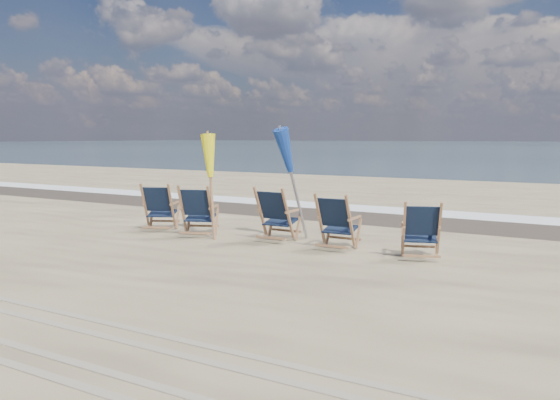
% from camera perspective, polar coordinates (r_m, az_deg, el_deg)
% --- Properties ---
extents(surf_foam, '(200.00, 1.40, 0.01)m').
position_cam_1_polar(surf_foam, '(15.50, 11.08, -1.02)').
color(surf_foam, silver).
rests_on(surf_foam, ground).
extents(wet_sand_strip, '(200.00, 2.60, 0.00)m').
position_cam_1_polar(wet_sand_strip, '(14.10, 9.17, -1.74)').
color(wet_sand_strip, '#42362A').
rests_on(wet_sand_strip, ground).
extents(tire_tracks, '(80.00, 1.30, 0.01)m').
position_cam_1_polar(tire_tracks, '(6.26, -23.60, -12.87)').
color(tire_tracks, gray).
rests_on(tire_tracks, ground).
extents(beach_chair_0, '(0.93, 0.97, 1.06)m').
position_cam_1_polar(beach_chair_0, '(11.89, -11.25, -0.76)').
color(beach_chair_0, black).
rests_on(beach_chair_0, ground).
extents(beach_chair_1, '(0.92, 0.97, 1.08)m').
position_cam_1_polar(beach_chair_1, '(11.06, -7.23, -1.19)').
color(beach_chair_1, black).
rests_on(beach_chair_1, ground).
extents(beach_chair_2, '(0.70, 0.79, 1.09)m').
position_cam_1_polar(beach_chair_2, '(10.34, 0.82, -1.65)').
color(beach_chair_2, black).
rests_on(beach_chair_2, ground).
extents(beach_chair_3, '(0.68, 0.76, 1.05)m').
position_cam_1_polar(beach_chair_3, '(9.65, 7.34, -2.43)').
color(beach_chair_3, black).
rests_on(beach_chair_3, ground).
extents(beach_chair_4, '(0.85, 0.89, 1.00)m').
position_cam_1_polar(beach_chair_4, '(9.28, 16.31, -3.14)').
color(beach_chair_4, black).
rests_on(beach_chair_4, ground).
extents(umbrella_yellow, '(0.30, 0.30, 2.07)m').
position_cam_1_polar(umbrella_yellow, '(10.86, -7.22, 4.05)').
color(umbrella_yellow, '#946542').
rests_on(umbrella_yellow, ground).
extents(umbrella_blue, '(0.30, 0.30, 2.29)m').
position_cam_1_polar(umbrella_blue, '(10.53, 1.61, 5.12)').
color(umbrella_blue, '#A5A5AD').
rests_on(umbrella_blue, ground).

